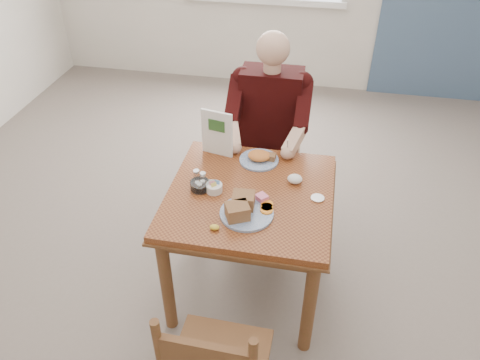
% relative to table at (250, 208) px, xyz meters
% --- Properties ---
extents(floor, '(6.00, 6.00, 0.00)m').
position_rel_table_xyz_m(floor, '(0.00, 0.00, -0.64)').
color(floor, '#695E55').
rests_on(floor, ground).
extents(lemon_wedge, '(0.06, 0.05, 0.03)m').
position_rel_table_xyz_m(lemon_wedge, '(-0.12, -0.33, 0.13)').
color(lemon_wedge, gold).
rests_on(lemon_wedge, table).
extents(napkin, '(0.10, 0.09, 0.05)m').
position_rel_table_xyz_m(napkin, '(0.23, 0.14, 0.14)').
color(napkin, white).
rests_on(napkin, table).
extents(metal_dish, '(0.08, 0.08, 0.01)m').
position_rel_table_xyz_m(metal_dish, '(0.37, 0.02, 0.12)').
color(metal_dish, silver).
rests_on(metal_dish, table).
extents(table, '(0.92, 0.92, 0.75)m').
position_rel_table_xyz_m(table, '(0.00, 0.00, 0.00)').
color(table, brown).
rests_on(table, ground).
extents(chair_far, '(0.42, 0.42, 0.95)m').
position_rel_table_xyz_m(chair_far, '(0.00, 0.80, -0.16)').
color(chair_far, brown).
rests_on(chair_far, ground).
extents(diner, '(0.53, 0.56, 1.39)m').
position_rel_table_xyz_m(diner, '(0.00, 0.71, 0.17)').
color(diner, gray).
rests_on(diner, chair_far).
extents(near_plate, '(0.35, 0.35, 0.09)m').
position_rel_table_xyz_m(near_plate, '(0.00, -0.18, 0.15)').
color(near_plate, white).
rests_on(near_plate, table).
extents(far_plate, '(0.25, 0.25, 0.06)m').
position_rel_table_xyz_m(far_plate, '(0.00, 0.31, 0.14)').
color(far_plate, white).
rests_on(far_plate, table).
extents(caddy, '(0.10, 0.10, 0.07)m').
position_rel_table_xyz_m(caddy, '(-0.20, -0.03, 0.14)').
color(caddy, white).
rests_on(caddy, table).
extents(shakers, '(0.09, 0.06, 0.08)m').
position_rel_table_xyz_m(shakers, '(-0.29, 0.03, 0.15)').
color(shakers, white).
rests_on(shakers, table).
extents(creamer, '(0.13, 0.13, 0.05)m').
position_rel_table_xyz_m(creamer, '(-0.28, -0.02, 0.14)').
color(creamer, white).
rests_on(creamer, table).
extents(menu, '(0.20, 0.06, 0.29)m').
position_rel_table_xyz_m(menu, '(-0.26, 0.34, 0.26)').
color(menu, white).
rests_on(menu, table).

